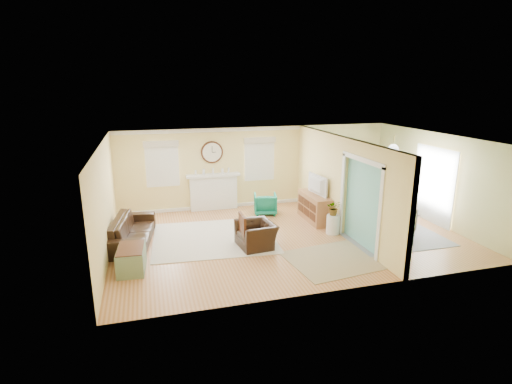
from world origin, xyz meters
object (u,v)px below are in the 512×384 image
(sofa, at_px, (133,230))
(eames_chair, at_px, (256,235))
(green_chair, at_px, (265,204))
(credenza, at_px, (314,207))
(dining_table, at_px, (381,219))

(sofa, bearing_deg, eames_chair, -102.27)
(eames_chair, bearing_deg, sofa, -116.51)
(sofa, bearing_deg, green_chair, -63.19)
(eames_chair, relative_size, credenza, 0.66)
(eames_chair, xyz_separation_m, dining_table, (3.68, 0.23, 0.01))
(credenza, bearing_deg, green_chair, 140.56)
(eames_chair, relative_size, dining_table, 0.53)
(dining_table, bearing_deg, sofa, 76.57)
(sofa, height_order, dining_table, sofa)
(eames_chair, distance_m, dining_table, 3.68)
(green_chair, xyz_separation_m, dining_table, (2.70, -2.21, 0.00))
(green_chair, height_order, credenza, credenza)
(green_chair, bearing_deg, sofa, 31.95)
(eames_chair, bearing_deg, dining_table, 87.10)
(sofa, bearing_deg, dining_table, -89.53)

